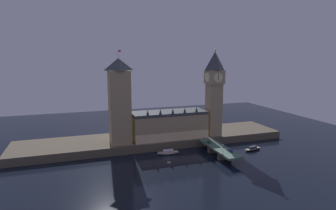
{
  "coord_description": "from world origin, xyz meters",
  "views": [
    {
      "loc": [
        -60.63,
        -179.35,
        71.21
      ],
      "look_at": [
        5.95,
        20.0,
        35.23
      ],
      "focal_mm": 30.0,
      "sensor_mm": 36.0,
      "label": 1
    }
  ],
  "objects": [
    {
      "name": "boat_upstream",
      "position": [
        2.74,
        9.96,
        1.19
      ],
      "size": [
        17.54,
        6.06,
        3.26
      ],
      "color": "#B2A893",
      "rests_on": "ground_plane"
    },
    {
      "name": "embankment",
      "position": [
        0.0,
        39.0,
        3.08
      ],
      "size": [
        220.0,
        42.0,
        6.17
      ],
      "color": "brown",
      "rests_on": "ground_plane"
    },
    {
      "name": "pedestrian_mid_walk",
      "position": [
        42.23,
        -4.65,
        7.15
      ],
      "size": [
        0.38,
        0.38,
        1.66
      ],
      "color": "black",
      "rests_on": "bridge"
    },
    {
      "name": "bridge",
      "position": [
        37.15,
        -5.0,
        4.66
      ],
      "size": [
        11.55,
        46.0,
        6.28
      ],
      "color": "#476656",
      "rests_on": "ground_plane"
    },
    {
      "name": "victoria_tower",
      "position": [
        -29.38,
        29.14,
        38.5
      ],
      "size": [
        15.58,
        15.58,
        70.35
      ],
      "color": "tan",
      "rests_on": "embankment"
    },
    {
      "name": "ground_plane",
      "position": [
        0.0,
        0.0,
        0.0
      ],
      "size": [
        400.0,
        400.0,
        0.0
      ],
      "primitive_type": "plane",
      "color": "black"
    },
    {
      "name": "car_northbound_lead",
      "position": [
        34.61,
        6.88,
        6.97
      ],
      "size": [
        1.94,
        4.54,
        1.47
      ],
      "color": "#235633",
      "rests_on": "bridge"
    },
    {
      "name": "boat_downstream",
      "position": [
        67.44,
        -2.75,
        1.16
      ],
      "size": [
        16.31,
        7.64,
        3.17
      ],
      "color": "#28282D",
      "rests_on": "ground_plane"
    },
    {
      "name": "car_southbound_lead",
      "position": [
        39.69,
        -15.82,
        6.95
      ],
      "size": [
        2.1,
        4.6,
        1.44
      ],
      "color": "navy",
      "rests_on": "bridge"
    },
    {
      "name": "parliament_hall",
      "position": [
        10.62,
        31.91,
        16.93
      ],
      "size": [
        60.24,
        23.19,
        25.86
      ],
      "color": "tan",
      "rests_on": "embankment"
    },
    {
      "name": "street_lamp_far",
      "position": [
        31.67,
        9.72,
        10.28
      ],
      "size": [
        1.34,
        0.6,
        6.4
      ],
      "color": "#2D3333",
      "rests_on": "bridge"
    },
    {
      "name": "clock_tower",
      "position": [
        48.43,
        26.96,
        43.84
      ],
      "size": [
        13.39,
        13.5,
        71.18
      ],
      "color": "tan",
      "rests_on": "embankment"
    },
    {
      "name": "street_lamp_near",
      "position": [
        31.67,
        -19.72,
        10.75
      ],
      "size": [
        1.34,
        0.6,
        7.17
      ],
      "color": "#2D3333",
      "rests_on": "bridge"
    }
  ]
}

